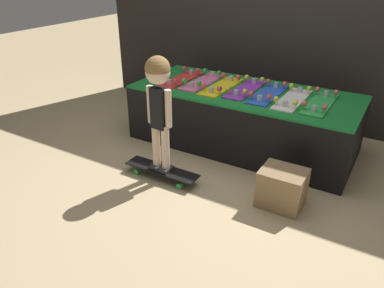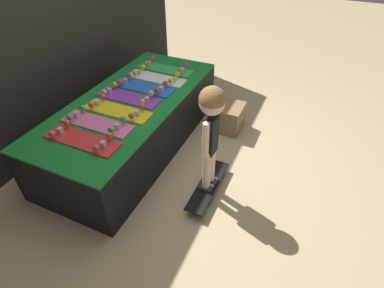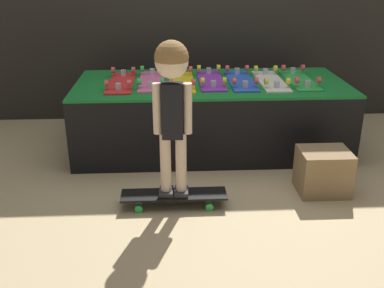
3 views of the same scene
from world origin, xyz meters
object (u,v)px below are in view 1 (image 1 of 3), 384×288
object	(u,v)px
skateboard_green_on_rack	(320,103)
storage_box	(282,188)
skateboard_blue_on_rack	(268,93)
skateboard_red_on_rack	(181,79)
child	(159,93)
skateboard_white_on_rack	(293,99)
skateboard_pink_on_rack	(202,81)
skateboard_yellow_on_rack	(222,86)
skateboard_on_floor	(162,170)
skateboard_purple_on_rack	(246,89)

from	to	relation	value
skateboard_green_on_rack	storage_box	world-z (taller)	skateboard_green_on_rack
skateboard_blue_on_rack	skateboard_red_on_rack	bearing A→B (deg)	-179.04
skateboard_green_on_rack	child	distance (m)	1.50
skateboard_white_on_rack	child	distance (m)	1.31
child	skateboard_pink_on_rack	bearing A→B (deg)	102.07
skateboard_yellow_on_rack	child	distance (m)	1.01
skateboard_yellow_on_rack	child	xyz separation A→B (m)	(-0.09, -0.99, 0.20)
skateboard_blue_on_rack	skateboard_on_floor	size ratio (longest dim) A/B	0.96
skateboard_white_on_rack	storage_box	bearing A→B (deg)	-74.76
skateboard_on_floor	skateboard_yellow_on_rack	bearing A→B (deg)	85.04
skateboard_purple_on_rack	skateboard_blue_on_rack	xyz separation A→B (m)	(0.25, -0.02, 0.00)
storage_box	skateboard_white_on_rack	bearing A→B (deg)	105.24
skateboard_on_floor	child	bearing A→B (deg)	0.00
skateboard_purple_on_rack	skateboard_white_on_rack	distance (m)	0.50
skateboard_white_on_rack	child	world-z (taller)	child
skateboard_red_on_rack	skateboard_on_floor	xyz separation A→B (m)	(0.42, -1.00, -0.54)
skateboard_purple_on_rack	skateboard_white_on_rack	size ratio (longest dim) A/B	1.00
skateboard_pink_on_rack	skateboard_green_on_rack	size ratio (longest dim) A/B	1.00
skateboard_red_on_rack	skateboard_green_on_rack	size ratio (longest dim) A/B	1.00
skateboard_pink_on_rack	skateboard_yellow_on_rack	distance (m)	0.25
skateboard_red_on_rack	skateboard_purple_on_rack	distance (m)	0.75
skateboard_purple_on_rack	skateboard_green_on_rack	xyz separation A→B (m)	(0.75, -0.03, 0.00)
skateboard_yellow_on_rack	skateboard_pink_on_rack	bearing A→B (deg)	170.85
skateboard_purple_on_rack	skateboard_on_floor	distance (m)	1.22
skateboard_red_on_rack	skateboard_yellow_on_rack	bearing A→B (deg)	-0.41
skateboard_purple_on_rack	skateboard_on_floor	xyz separation A→B (m)	(-0.34, -1.04, -0.54)
skateboard_yellow_on_rack	skateboard_purple_on_rack	distance (m)	0.25
skateboard_pink_on_rack	skateboard_on_floor	xyz separation A→B (m)	(0.16, -1.03, -0.54)
skateboard_red_on_rack	skateboard_white_on_rack	size ratio (longest dim) A/B	1.00
skateboard_red_on_rack	storage_box	size ratio (longest dim) A/B	1.95
child	skateboard_red_on_rack	bearing A→B (deg)	115.66
skateboard_pink_on_rack	storage_box	distance (m)	1.58
skateboard_blue_on_rack	skateboard_green_on_rack	bearing A→B (deg)	-0.80
skateboard_on_floor	skateboard_purple_on_rack	bearing A→B (deg)	72.00
skateboard_pink_on_rack	child	distance (m)	1.06
skateboard_blue_on_rack	child	xyz separation A→B (m)	(-0.59, -1.01, 0.20)
skateboard_blue_on_rack	skateboard_on_floor	bearing A→B (deg)	-120.14
skateboard_pink_on_rack	skateboard_blue_on_rack	distance (m)	0.75
skateboard_yellow_on_rack	skateboard_purple_on_rack	size ratio (longest dim) A/B	1.00
skateboard_yellow_on_rack	skateboard_green_on_rack	xyz separation A→B (m)	(1.00, 0.01, 0.00)
skateboard_yellow_on_rack	skateboard_blue_on_rack	world-z (taller)	same
skateboard_purple_on_rack	skateboard_green_on_rack	size ratio (longest dim) A/B	1.00
skateboard_white_on_rack	skateboard_pink_on_rack	bearing A→B (deg)	177.42
skateboard_red_on_rack	skateboard_blue_on_rack	world-z (taller)	same
skateboard_blue_on_rack	storage_box	xyz separation A→B (m)	(0.48, -0.86, -0.45)
skateboard_on_floor	child	world-z (taller)	child
skateboard_red_on_rack	child	size ratio (longest dim) A/B	0.67
skateboard_white_on_rack	skateboard_red_on_rack	bearing A→B (deg)	179.62
skateboard_on_floor	skateboard_blue_on_rack	bearing A→B (deg)	59.86
skateboard_red_on_rack	skateboard_green_on_rack	distance (m)	1.50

